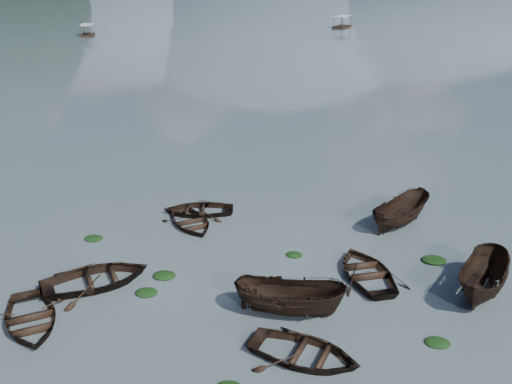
# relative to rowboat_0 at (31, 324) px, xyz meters

# --- Properties ---
(ground_plane) EXTENTS (2400.00, 2400.00, 0.00)m
(ground_plane) POSITION_rel_rowboat_0_xyz_m (8.38, -1.44, 0.00)
(ground_plane) COLOR #475559
(rowboat_0) EXTENTS (4.92, 5.37, 0.91)m
(rowboat_0) POSITION_rel_rowboat_0_xyz_m (0.00, 0.00, 0.00)
(rowboat_0) COLOR black
(rowboat_0) RESTS_ON ground
(rowboat_1) EXTENTS (6.07, 5.60, 1.03)m
(rowboat_1) POSITION_rel_rowboat_0_xyz_m (1.62, 3.33, 0.00)
(rowboat_1) COLOR black
(rowboat_1) RESTS_ON ground
(rowboat_2) EXTENTS (4.96, 2.23, 1.86)m
(rowboat_2) POSITION_rel_rowboat_0_xyz_m (10.68, 1.83, 0.00)
(rowboat_2) COLOR black
(rowboat_2) RESTS_ON ground
(rowboat_3) EXTENTS (4.42, 5.26, 0.93)m
(rowboat_3) POSITION_rel_rowboat_0_xyz_m (14.23, 5.30, 0.00)
(rowboat_3) COLOR black
(rowboat_3) RESTS_ON ground
(rowboat_4) EXTENTS (5.14, 4.36, 0.91)m
(rowboat_4) POSITION_rel_rowboat_0_xyz_m (11.35, -1.10, 0.00)
(rowboat_4) COLOR black
(rowboat_4) RESTS_ON ground
(rowboat_5) EXTENTS (3.92, 5.35, 1.94)m
(rowboat_5) POSITION_rel_rowboat_0_xyz_m (19.28, 4.20, 0.00)
(rowboat_5) COLOR black
(rowboat_5) RESTS_ON ground
(rowboat_6) EXTENTS (4.45, 4.83, 0.82)m
(rowboat_6) POSITION_rel_rowboat_0_xyz_m (4.71, 10.03, 0.00)
(rowboat_6) COLOR black
(rowboat_6) RESTS_ON ground
(rowboat_7) EXTENTS (4.48, 3.46, 0.86)m
(rowboat_7) POSITION_rel_rowboat_0_xyz_m (4.79, 11.80, 0.00)
(rowboat_7) COLOR black
(rowboat_7) RESTS_ON ground
(rowboat_8) EXTENTS (4.48, 4.82, 1.85)m
(rowboat_8) POSITION_rel_rowboat_0_xyz_m (16.54, 11.33, 0.00)
(rowboat_8) COLOR black
(rowboat_8) RESTS_ON ground
(weed_clump_0) EXTENTS (1.04, 0.85, 0.23)m
(weed_clump_0) POSITION_rel_rowboat_0_xyz_m (4.14, 2.78, 0.00)
(weed_clump_0) COLOR black
(weed_clump_0) RESTS_ON ground
(weed_clump_1) EXTENTS (1.11, 0.89, 0.24)m
(weed_clump_1) POSITION_rel_rowboat_0_xyz_m (4.57, 4.34, 0.00)
(weed_clump_1) COLOR black
(weed_clump_1) RESTS_ON ground
(weed_clump_3) EXTENTS (0.94, 0.79, 0.21)m
(weed_clump_3) POSITION_rel_rowboat_0_xyz_m (10.89, 3.64, 0.00)
(weed_clump_3) COLOR black
(weed_clump_3) RESTS_ON ground
(weed_clump_4) EXTENTS (1.01, 0.80, 0.21)m
(weed_clump_4) POSITION_rel_rowboat_0_xyz_m (16.59, 0.35, 0.00)
(weed_clump_4) COLOR black
(weed_clump_4) RESTS_ON ground
(weed_clump_5) EXTENTS (1.03, 0.83, 0.22)m
(weed_clump_5) POSITION_rel_rowboat_0_xyz_m (-0.21, 7.83, 0.00)
(weed_clump_5) COLOR black
(weed_clump_5) RESTS_ON ground
(weed_clump_6) EXTENTS (0.87, 0.73, 0.18)m
(weed_clump_6) POSITION_rel_rowboat_0_xyz_m (10.69, 7.06, 0.00)
(weed_clump_6) COLOR black
(weed_clump_6) RESTS_ON ground
(weed_clump_7) EXTENTS (1.23, 0.99, 0.27)m
(weed_clump_7) POSITION_rel_rowboat_0_xyz_m (17.71, 7.12, 0.00)
(weed_clump_7) COLOR black
(weed_clump_7) RESTS_ON ground
(pontoon_left) EXTENTS (3.69, 5.95, 2.12)m
(pontoon_left) POSITION_rel_rowboat_0_xyz_m (-33.81, 94.92, 0.00)
(pontoon_left) COLOR black
(pontoon_left) RESTS_ON ground
(pontoon_centre) EXTENTS (4.70, 6.86, 2.43)m
(pontoon_centre) POSITION_rel_rowboat_0_xyz_m (17.51, 114.98, 0.00)
(pontoon_centre) COLOR black
(pontoon_centre) RESTS_ON ground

